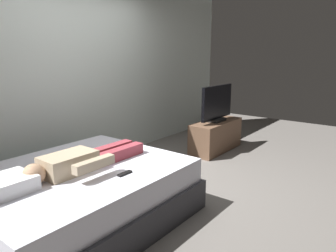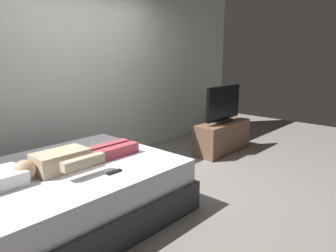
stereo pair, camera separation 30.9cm
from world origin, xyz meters
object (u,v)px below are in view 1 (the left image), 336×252
Objects in this scene: bed at (78,196)px; tv at (217,104)px; person at (82,161)px; pillow at (0,187)px; tv_stand at (216,136)px; remote at (125,173)px.

bed is 2.86m from tv.
person is at bearing -177.22° from tv.
pillow is 3.52m from tv_stand.
pillow is at bearing 151.81° from remote.
pillow is (-0.68, -0.00, 0.34)m from bed.
tv is at bearing 1.57° from bed.
person is 2.81m from tv_stand.
pillow is at bearing -180.00° from bed.
person is at bearing -177.22° from tv_stand.
person is 8.40× the size of remote.
remote is at bearing -68.75° from bed.
pillow is 0.38× the size of person.
person is (0.71, -0.06, 0.02)m from pillow.
remote reaches higher than bed.
person reaches higher than tv_stand.
remote is 0.17× the size of tv.
pillow is at bearing -178.73° from tv.
person is 1.43× the size of tv.
bed is at bearing -178.43° from tv_stand.
tv_stand is at bearing 2.78° from person.
pillow reaches higher than remote.
remote is 2.71m from tv_stand.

